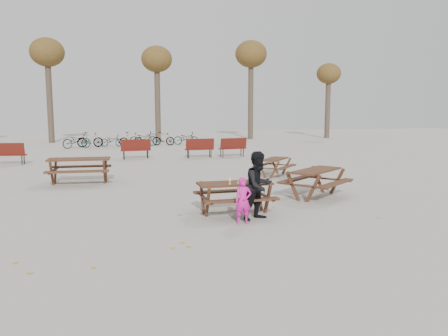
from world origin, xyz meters
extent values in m
plane|color=gray|center=(0.00, 0.00, 0.00)|extent=(80.00, 80.00, 0.00)
cube|color=#3C2316|center=(0.00, 0.00, 0.75)|extent=(1.80, 0.70, 0.05)
cube|color=#3C2316|center=(0.00, -0.60, 0.45)|extent=(1.80, 0.25, 0.05)
cube|color=#3C2316|center=(0.00, 0.60, 0.45)|extent=(1.80, 0.25, 0.05)
cylinder|color=#3C2316|center=(-0.75, -0.30, 0.36)|extent=(0.08, 0.08, 0.73)
cylinder|color=#3C2316|center=(-0.75, 0.30, 0.36)|extent=(0.08, 0.08, 0.73)
cylinder|color=#3C2316|center=(0.75, -0.30, 0.36)|extent=(0.08, 0.08, 0.73)
cylinder|color=#3C2316|center=(0.75, 0.30, 0.36)|extent=(0.08, 0.08, 0.73)
cube|color=silver|center=(0.11, -0.16, 0.79)|extent=(0.18, 0.11, 0.03)
ellipsoid|color=tan|center=(0.11, -0.16, 0.83)|extent=(0.14, 0.06, 0.05)
cylinder|color=silver|center=(-0.19, -0.22, 0.85)|extent=(0.06, 0.06, 0.15)
cylinder|color=orange|center=(-0.19, -0.22, 0.83)|extent=(0.07, 0.07, 0.05)
cylinder|color=white|center=(-0.19, -0.22, 0.94)|extent=(0.03, 0.03, 0.02)
imported|color=#DF1B98|center=(-0.09, -0.99, 0.52)|extent=(0.40, 0.27, 1.05)
imported|color=black|center=(0.37, -0.70, 0.80)|extent=(0.96, 0.87, 1.60)
imported|color=black|center=(-4.86, 20.05, 0.49)|extent=(1.97, 1.35, 0.98)
imported|color=black|center=(-4.03, 20.59, 0.51)|extent=(1.73, 0.65, 1.02)
imported|color=black|center=(-2.61, 20.81, 0.42)|extent=(1.67, 1.04, 0.83)
imported|color=black|center=(-1.33, 20.61, 0.49)|extent=(1.67, 0.67, 0.97)
imported|color=black|center=(-0.46, 20.95, 0.50)|extent=(2.01, 1.01, 1.01)
imported|color=black|center=(0.92, 20.76, 0.47)|extent=(1.63, 0.87, 0.94)
imported|color=black|center=(2.58, 20.99, 0.47)|extent=(1.89, 1.19, 0.94)
cylinder|color=#382B21|center=(-7.00, 25.50, 3.15)|extent=(0.44, 0.44, 6.30)
ellipsoid|color=brown|center=(-7.00, 25.50, 6.75)|extent=(2.52, 2.52, 2.14)
cylinder|color=#382B21|center=(1.00, 24.50, 2.97)|extent=(0.44, 0.44, 5.95)
ellipsoid|color=brown|center=(1.00, 24.50, 6.38)|extent=(2.38, 2.38, 2.02)
cylinder|color=#382B21|center=(9.00, 25.50, 3.32)|extent=(0.44, 0.44, 6.65)
ellipsoid|color=brown|center=(9.00, 25.50, 7.12)|extent=(2.66, 2.66, 2.26)
cylinder|color=#382B21|center=(16.00, 25.00, 2.62)|extent=(0.44, 0.44, 5.25)
ellipsoid|color=brown|center=(16.00, 25.00, 5.62)|extent=(2.10, 2.10, 1.79)
camera|label=1|loc=(-3.01, -10.09, 2.56)|focal=35.00mm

